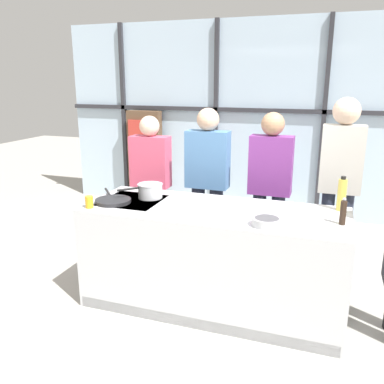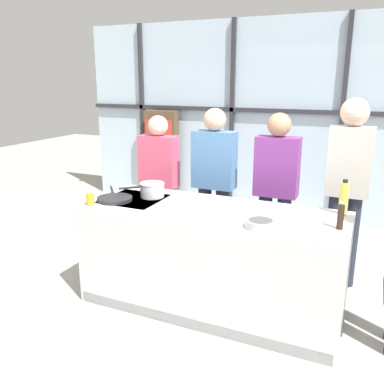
% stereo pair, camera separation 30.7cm
% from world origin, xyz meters
% --- Properties ---
extents(ground_plane, '(18.00, 18.00, 0.00)m').
position_xyz_m(ground_plane, '(0.00, 0.00, 0.00)').
color(ground_plane, '#ADA89E').
extents(back_window_wall, '(6.40, 0.10, 2.80)m').
position_xyz_m(back_window_wall, '(0.00, 2.78, 1.40)').
color(back_window_wall, silver).
rests_on(back_window_wall, ground_plane).
extents(bookshelf, '(0.54, 0.19, 1.50)m').
position_xyz_m(bookshelf, '(-1.89, 2.60, 0.75)').
color(bookshelf, brown).
rests_on(bookshelf, ground_plane).
extents(demo_island, '(2.23, 0.85, 0.91)m').
position_xyz_m(demo_island, '(-0.00, -0.00, 0.45)').
color(demo_island, silver).
rests_on(demo_island, ground_plane).
extents(spectator_far_left, '(0.44, 0.22, 1.59)m').
position_xyz_m(spectator_far_left, '(-1.00, 0.90, 0.89)').
color(spectator_far_left, black).
rests_on(spectator_far_left, ground_plane).
extents(spectator_center_left, '(0.45, 0.24, 1.69)m').
position_xyz_m(spectator_center_left, '(-0.33, 0.90, 0.95)').
color(spectator_center_left, '#232838').
rests_on(spectator_center_left, ground_plane).
extents(spectator_center_right, '(0.43, 0.23, 1.66)m').
position_xyz_m(spectator_center_right, '(0.33, 0.90, 0.95)').
color(spectator_center_right, '#232838').
rests_on(spectator_center_right, ground_plane).
extents(spectator_far_right, '(0.39, 0.25, 1.81)m').
position_xyz_m(spectator_far_right, '(1.00, 0.90, 1.07)').
color(spectator_far_right, '#232838').
rests_on(spectator_far_right, ground_plane).
extents(frying_pan, '(0.43, 0.48, 0.04)m').
position_xyz_m(frying_pan, '(-0.91, -0.12, 0.93)').
color(frying_pan, '#232326').
rests_on(frying_pan, demo_island).
extents(saucepan, '(0.34, 0.35, 0.13)m').
position_xyz_m(saucepan, '(-0.65, 0.12, 0.98)').
color(saucepan, silver).
rests_on(saucepan, demo_island).
extents(white_plate, '(0.24, 0.24, 0.01)m').
position_xyz_m(white_plate, '(0.48, 0.15, 0.91)').
color(white_plate, white).
rests_on(white_plate, demo_island).
extents(mixing_bowl, '(0.22, 0.22, 0.06)m').
position_xyz_m(mixing_bowl, '(0.49, -0.27, 0.94)').
color(mixing_bowl, silver).
rests_on(mixing_bowl, demo_island).
extents(oil_bottle, '(0.07, 0.07, 0.29)m').
position_xyz_m(oil_bottle, '(1.02, 0.31, 1.05)').
color(oil_bottle, '#E0CC4C').
rests_on(oil_bottle, demo_island).
extents(pepper_grinder, '(0.05, 0.05, 0.21)m').
position_xyz_m(pepper_grinder, '(1.03, -0.05, 1.01)').
color(pepper_grinder, '#332319').
rests_on(pepper_grinder, demo_island).
extents(juice_glass_near, '(0.07, 0.07, 0.10)m').
position_xyz_m(juice_glass_near, '(-1.02, -0.32, 0.96)').
color(juice_glass_near, orange).
rests_on(juice_glass_near, demo_island).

